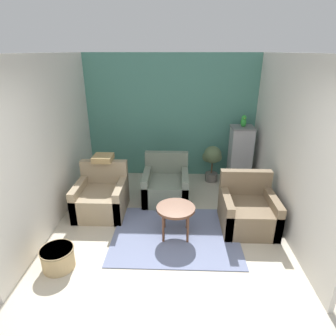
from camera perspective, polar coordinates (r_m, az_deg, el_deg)
name	(u,v)px	position (r m, az deg, el deg)	size (l,w,h in m)	color
ground_plane	(162,308)	(3.51, -1.21, -26.63)	(20.00, 20.00, 0.00)	beige
wall_back_accent	(171,118)	(6.19, 0.63, 10.21)	(3.75, 0.06, 2.63)	#4C897A
wall_left	(51,143)	(4.79, -22.71, 4.66)	(0.06, 3.74, 2.63)	silver
wall_right	(288,146)	(4.68, 23.28, 4.15)	(0.06, 3.74, 2.63)	silver
area_rug	(175,234)	(4.51, 1.52, -13.34)	(1.93, 1.54, 0.01)	slate
coffee_table	(176,210)	(4.27, 1.58, -8.62)	(0.58, 0.58, 0.50)	brown
armchair_left	(102,198)	(5.09, -13.33, -5.87)	(0.84, 0.86, 0.85)	#9E896B
armchair_right	(247,211)	(4.74, 15.83, -8.40)	(0.84, 0.86, 0.85)	#7A664C
armchair_middle	(166,186)	(5.37, -0.43, -3.63)	(0.84, 0.86, 0.85)	slate
birdcage	(240,156)	(6.09, 14.40, 2.44)	(0.46, 0.46, 1.24)	slate
parrot	(244,121)	(5.89, 15.09, 9.14)	(0.11, 0.20, 0.24)	green
potted_plant	(212,159)	(6.10, 8.96, 1.87)	(0.41, 0.37, 0.80)	#66605B
wicker_basket	(58,257)	(4.12, -21.47, -16.56)	(0.43, 0.43, 0.29)	tan
throw_pillow	(103,158)	(5.12, -13.06, 2.00)	(0.34, 0.34, 0.10)	tan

